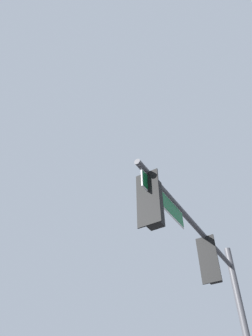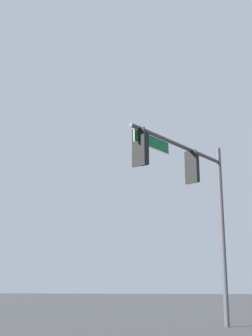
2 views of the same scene
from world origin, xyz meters
The scene contains 1 object.
signal_pole_near centered at (-4.22, -7.01, 5.14)m, with size 5.88×1.67×7.18m.
Camera 1 is at (4.21, -6.50, 1.99)m, focal length 35.00 mm.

